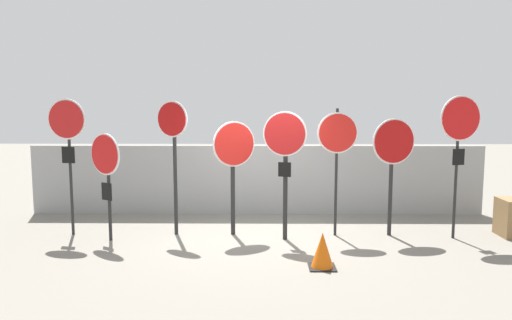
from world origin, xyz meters
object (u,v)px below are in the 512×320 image
at_px(stop_sign_5, 337,141).
at_px(stop_sign_7, 460,130).
at_px(stop_sign_0, 67,132).
at_px(stop_sign_2, 173,139).
at_px(stop_sign_6, 393,152).
at_px(stop_sign_3, 234,155).
at_px(stop_sign_1, 106,164).
at_px(stop_sign_4, 285,151).
at_px(traffic_cone_0, 322,251).

xyz_separation_m(stop_sign_5, stop_sign_7, (2.24, -0.19, 0.24)).
height_order(stop_sign_0, stop_sign_5, stop_sign_0).
distance_m(stop_sign_2, stop_sign_6, 4.22).
relative_size(stop_sign_3, stop_sign_7, 0.82).
bearing_deg(stop_sign_3, stop_sign_5, -28.82).
bearing_deg(stop_sign_7, stop_sign_2, 163.01).
relative_size(stop_sign_1, stop_sign_4, 0.84).
height_order(stop_sign_3, stop_sign_6, stop_sign_6).
relative_size(stop_sign_5, traffic_cone_0, 4.33).
relative_size(stop_sign_1, stop_sign_7, 0.75).
relative_size(stop_sign_0, stop_sign_3, 1.19).
xyz_separation_m(stop_sign_1, stop_sign_3, (2.34, 0.44, 0.11)).
height_order(stop_sign_1, stop_sign_2, stop_sign_2).
bearing_deg(stop_sign_5, stop_sign_1, -179.35).
bearing_deg(stop_sign_4, stop_sign_2, -172.71).
height_order(stop_sign_5, stop_sign_6, stop_sign_5).
bearing_deg(stop_sign_0, stop_sign_3, 10.09).
relative_size(stop_sign_2, stop_sign_6, 1.15).
relative_size(stop_sign_0, stop_sign_5, 1.07).
distance_m(stop_sign_1, stop_sign_5, 4.35).
xyz_separation_m(stop_sign_2, stop_sign_6, (4.22, -0.04, -0.24)).
distance_m(stop_sign_1, stop_sign_7, 6.59).
distance_m(stop_sign_5, stop_sign_7, 2.26).
height_order(stop_sign_3, stop_sign_7, stop_sign_7).
xyz_separation_m(stop_sign_1, stop_sign_4, (3.31, 0.11, 0.23)).
distance_m(stop_sign_0, traffic_cone_0, 5.32).
xyz_separation_m(stop_sign_3, stop_sign_5, (1.98, -0.04, 0.27)).
bearing_deg(stop_sign_2, stop_sign_3, 25.79).
relative_size(stop_sign_0, stop_sign_2, 1.01).
height_order(stop_sign_4, stop_sign_5, stop_sign_5).
bearing_deg(stop_sign_2, stop_sign_7, 23.99).
bearing_deg(stop_sign_1, stop_sign_5, 39.22).
distance_m(stop_sign_5, stop_sign_6, 1.09).
bearing_deg(stop_sign_3, stop_sign_0, 153.13).
bearing_deg(stop_sign_7, stop_sign_3, 162.51).
height_order(stop_sign_1, traffic_cone_0, stop_sign_1).
xyz_separation_m(stop_sign_0, stop_sign_4, (4.15, -0.29, -0.32)).
relative_size(stop_sign_1, stop_sign_6, 0.89).
bearing_deg(stop_sign_0, stop_sign_6, 9.44).
bearing_deg(stop_sign_2, stop_sign_4, 17.26).
bearing_deg(stop_sign_5, stop_sign_6, -4.04).
relative_size(stop_sign_1, stop_sign_3, 0.91).
xyz_separation_m(stop_sign_0, stop_sign_7, (7.40, -0.18, 0.07)).
xyz_separation_m(stop_sign_0, stop_sign_1, (0.84, -0.39, -0.55)).
xyz_separation_m(stop_sign_6, stop_sign_7, (1.17, -0.20, 0.45)).
bearing_deg(stop_sign_7, stop_sign_0, 164.18).
bearing_deg(stop_sign_7, stop_sign_6, 155.96).
distance_m(stop_sign_7, traffic_cone_0, 3.67).
height_order(stop_sign_0, stop_sign_4, stop_sign_0).
xyz_separation_m(stop_sign_6, traffic_cone_0, (-1.56, -1.88, -1.35)).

